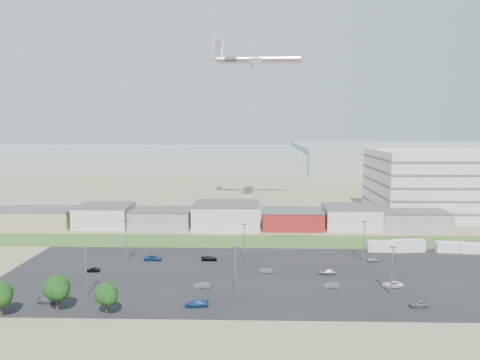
{
  "coord_description": "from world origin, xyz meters",
  "views": [
    {
      "loc": [
        2.89,
        -84.66,
        34.72
      ],
      "look_at": [
        -0.11,
        22.0,
        22.0
      ],
      "focal_mm": 35.0,
      "sensor_mm": 36.0,
      "label": 1
    }
  ],
  "objects_px": {
    "parked_car_0": "(392,284)",
    "parked_car_2": "(419,304)",
    "parked_car_9": "(153,258)",
    "parked_car_12": "(327,272)",
    "parked_car_1": "(332,285)",
    "parked_car_10": "(48,300)",
    "box_trailer_a": "(382,246)",
    "parked_car_7": "(266,271)",
    "airliner": "(259,60)",
    "parked_car_4": "(202,285)",
    "parked_car_5": "(93,270)",
    "parked_car_3": "(197,303)",
    "parked_car_8": "(373,260)",
    "parked_car_6": "(209,258)"
  },
  "relations": [
    {
      "from": "parked_car_0",
      "to": "parked_car_2",
      "type": "bearing_deg",
      "value": 5.82
    },
    {
      "from": "parked_car_9",
      "to": "parked_car_12",
      "type": "distance_m",
      "value": 44.16
    },
    {
      "from": "parked_car_1",
      "to": "parked_car_10",
      "type": "bearing_deg",
      "value": -84.05
    },
    {
      "from": "box_trailer_a",
      "to": "parked_car_7",
      "type": "xyz_separation_m",
      "value": [
        -32.17,
        -19.62,
        -0.89
      ]
    },
    {
      "from": "airliner",
      "to": "parked_car_2",
      "type": "height_order",
      "value": "airliner"
    },
    {
      "from": "box_trailer_a",
      "to": "parked_car_12",
      "type": "distance_m",
      "value": 27.22
    },
    {
      "from": "parked_car_4",
      "to": "parked_car_5",
      "type": "relative_size",
      "value": 1.09
    },
    {
      "from": "box_trailer_a",
      "to": "parked_car_0",
      "type": "bearing_deg",
      "value": -98.57
    },
    {
      "from": "parked_car_3",
      "to": "box_trailer_a",
      "type": "bearing_deg",
      "value": 125.4
    },
    {
      "from": "parked_car_7",
      "to": "parked_car_9",
      "type": "relative_size",
      "value": 0.74
    },
    {
      "from": "airliner",
      "to": "box_trailer_a",
      "type": "bearing_deg",
      "value": -62.76
    },
    {
      "from": "parked_car_1",
      "to": "parked_car_9",
      "type": "height_order",
      "value": "parked_car_9"
    },
    {
      "from": "box_trailer_a",
      "to": "parked_car_4",
      "type": "xyz_separation_m",
      "value": [
        -46.19,
        -30.33,
        -0.85
      ]
    },
    {
      "from": "parked_car_0",
      "to": "parked_car_1",
      "type": "relative_size",
      "value": 1.36
    },
    {
      "from": "parked_car_7",
      "to": "parked_car_10",
      "type": "bearing_deg",
      "value": -60.99
    },
    {
      "from": "parked_car_5",
      "to": "parked_car_7",
      "type": "relative_size",
      "value": 0.97
    },
    {
      "from": "parked_car_10",
      "to": "parked_car_12",
      "type": "distance_m",
      "value": 60.38
    },
    {
      "from": "parked_car_0",
      "to": "parked_car_8",
      "type": "distance_m",
      "value": 18.69
    },
    {
      "from": "parked_car_0",
      "to": "parked_car_1",
      "type": "xyz_separation_m",
      "value": [
        -13.1,
        -0.62,
        -0.08
      ]
    },
    {
      "from": "parked_car_12",
      "to": "parked_car_3",
      "type": "bearing_deg",
      "value": -53.81
    },
    {
      "from": "airliner",
      "to": "parked_car_6",
      "type": "xyz_separation_m",
      "value": [
        -13.31,
        -80.06,
        -60.45
      ]
    },
    {
      "from": "parked_car_8",
      "to": "parked_car_12",
      "type": "xyz_separation_m",
      "value": [
        -13.32,
        -10.32,
        0.06
      ]
    },
    {
      "from": "parked_car_8",
      "to": "box_trailer_a",
      "type": "bearing_deg",
      "value": -30.26
    },
    {
      "from": "parked_car_1",
      "to": "parked_car_2",
      "type": "distance_m",
      "value": 18.11
    },
    {
      "from": "parked_car_2",
      "to": "parked_car_7",
      "type": "relative_size",
      "value": 1.11
    },
    {
      "from": "parked_car_7",
      "to": "parked_car_9",
      "type": "bearing_deg",
      "value": -103.69
    },
    {
      "from": "parked_car_1",
      "to": "parked_car_0",
      "type": "bearing_deg",
      "value": 88.54
    },
    {
      "from": "parked_car_3",
      "to": "parked_car_5",
      "type": "height_order",
      "value": "parked_car_3"
    },
    {
      "from": "parked_car_5",
      "to": "parked_car_12",
      "type": "relative_size",
      "value": 0.77
    },
    {
      "from": "parked_car_6",
      "to": "parked_car_9",
      "type": "xyz_separation_m",
      "value": [
        -14.51,
        -0.17,
        0.03
      ]
    },
    {
      "from": "parked_car_9",
      "to": "parked_car_4",
      "type": "bearing_deg",
      "value": -139.39
    },
    {
      "from": "airliner",
      "to": "parked_car_9",
      "type": "bearing_deg",
      "value": -107.28
    },
    {
      "from": "parked_car_10",
      "to": "parked_car_12",
      "type": "bearing_deg",
      "value": -74.74
    },
    {
      "from": "parked_car_1",
      "to": "box_trailer_a",
      "type": "bearing_deg",
      "value": 143.56
    },
    {
      "from": "parked_car_1",
      "to": "parked_car_4",
      "type": "relative_size",
      "value": 0.94
    },
    {
      "from": "airliner",
      "to": "parked_car_9",
      "type": "relative_size",
      "value": 9.24
    },
    {
      "from": "parked_car_3",
      "to": "parked_car_0",
      "type": "bearing_deg",
      "value": 100.26
    },
    {
      "from": "box_trailer_a",
      "to": "parked_car_8",
      "type": "height_order",
      "value": "box_trailer_a"
    },
    {
      "from": "parked_car_9",
      "to": "parked_car_10",
      "type": "xyz_separation_m",
      "value": [
        -14.29,
        -29.23,
        -0.04
      ]
    },
    {
      "from": "box_trailer_a",
      "to": "parked_car_5",
      "type": "height_order",
      "value": "box_trailer_a"
    },
    {
      "from": "parked_car_10",
      "to": "box_trailer_a",
      "type": "bearing_deg",
      "value": -65.56
    },
    {
      "from": "box_trailer_a",
      "to": "parked_car_3",
      "type": "bearing_deg",
      "value": -136.6
    },
    {
      "from": "parked_car_3",
      "to": "parked_car_10",
      "type": "xyz_separation_m",
      "value": [
        -29.23,
        1.01,
        -0.06
      ]
    },
    {
      "from": "parked_car_9",
      "to": "box_trailer_a",
      "type": "bearing_deg",
      "value": -76.34
    },
    {
      "from": "airliner",
      "to": "parked_car_7",
      "type": "relative_size",
      "value": 12.57
    },
    {
      "from": "parked_car_5",
      "to": "parked_car_10",
      "type": "height_order",
      "value": "parked_car_10"
    },
    {
      "from": "airliner",
      "to": "parked_car_3",
      "type": "distance_m",
      "value": 126.55
    },
    {
      "from": "box_trailer_a",
      "to": "parked_car_1",
      "type": "height_order",
      "value": "box_trailer_a"
    },
    {
      "from": "parked_car_1",
      "to": "parked_car_4",
      "type": "xyz_separation_m",
      "value": [
        -27.68,
        -1.01,
        0.04
      ]
    },
    {
      "from": "parked_car_7",
      "to": "parked_car_12",
      "type": "height_order",
      "value": "parked_car_12"
    }
  ]
}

